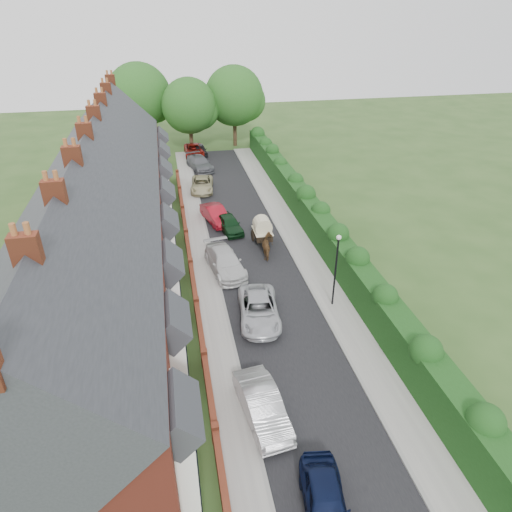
% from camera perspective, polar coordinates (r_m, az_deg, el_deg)
% --- Properties ---
extents(ground, '(140.00, 140.00, 0.00)m').
position_cam_1_polar(ground, '(26.61, 5.38, -11.92)').
color(ground, '#2D4C1E').
rests_on(ground, ground).
extents(road, '(6.00, 58.00, 0.02)m').
position_cam_1_polar(road, '(35.21, -0.33, -0.35)').
color(road, black).
rests_on(road, ground).
extents(pavement_hedge_side, '(2.20, 58.00, 0.12)m').
position_cam_1_polar(pavement_hedge_side, '(36.09, 6.07, 0.36)').
color(pavement_hedge_side, gray).
rests_on(pavement_hedge_side, ground).
extents(pavement_house_side, '(1.70, 58.00, 0.12)m').
position_cam_1_polar(pavement_house_side, '(34.76, -6.57, -0.89)').
color(pavement_house_side, gray).
rests_on(pavement_house_side, ground).
extents(kerb_hedge_side, '(0.18, 58.00, 0.13)m').
position_cam_1_polar(kerb_hedge_side, '(35.81, 4.47, 0.21)').
color(kerb_hedge_side, gray).
rests_on(kerb_hedge_side, ground).
extents(kerb_house_side, '(0.18, 58.00, 0.13)m').
position_cam_1_polar(kerb_house_side, '(34.81, -5.26, -0.76)').
color(kerb_house_side, gray).
rests_on(kerb_house_side, ground).
extents(hedge, '(2.10, 58.00, 2.85)m').
position_cam_1_polar(hedge, '(35.91, 8.96, 2.78)').
color(hedge, '#153611').
rests_on(hedge, ground).
extents(terrace_row, '(9.05, 40.50, 11.50)m').
position_cam_1_polar(terrace_row, '(32.10, -18.52, 3.88)').
color(terrace_row, maroon).
rests_on(terrace_row, ground).
extents(garden_wall_row, '(0.35, 40.35, 1.10)m').
position_cam_1_polar(garden_wall_row, '(33.65, -8.14, -1.32)').
color(garden_wall_row, brown).
rests_on(garden_wall_row, ground).
extents(lamppost, '(0.32, 0.32, 5.16)m').
position_cam_1_polar(lamppost, '(28.72, 10.01, -0.73)').
color(lamppost, black).
rests_on(lamppost, ground).
extents(tree_far_left, '(7.14, 6.80, 9.29)m').
position_cam_1_polar(tree_far_left, '(60.33, -8.02, 17.96)').
color(tree_far_left, '#332316').
rests_on(tree_far_left, ground).
extents(tree_far_right, '(7.98, 7.60, 10.31)m').
position_cam_1_polar(tree_far_right, '(62.82, -2.40, 19.22)').
color(tree_far_right, '#332316').
rests_on(tree_far_right, ground).
extents(tree_far_back, '(8.40, 8.00, 10.82)m').
position_cam_1_polar(tree_far_back, '(63.04, -13.98, 18.76)').
color(tree_far_back, '#332316').
rests_on(tree_far_back, ground).
extents(car_navy, '(2.27, 4.39, 1.43)m').
position_cam_1_polar(car_navy, '(20.06, 8.67, -28.12)').
color(car_navy, black).
rests_on(car_navy, ground).
extents(car_silver_a, '(2.23, 4.87, 1.55)m').
position_cam_1_polar(car_silver_a, '(22.69, 0.79, -18.18)').
color(car_silver_a, '#ADACB1').
rests_on(car_silver_a, ground).
extents(car_silver_b, '(2.97, 5.45, 1.45)m').
position_cam_1_polar(car_silver_b, '(28.47, 0.38, -6.71)').
color(car_silver_b, silver).
rests_on(car_silver_b, ground).
extents(car_white, '(2.97, 5.60, 1.55)m').
position_cam_1_polar(car_white, '(33.37, -3.90, -0.73)').
color(car_white, silver).
rests_on(car_white, ground).
extents(car_green, '(2.31, 4.27, 1.38)m').
position_cam_1_polar(car_green, '(39.24, -3.35, 4.04)').
color(car_green, black).
rests_on(car_green, ground).
extents(car_red, '(2.60, 4.66, 1.45)m').
position_cam_1_polar(car_red, '(40.98, -5.07, 5.18)').
color(car_red, maroon).
rests_on(car_red, ground).
extents(car_beige, '(2.79, 5.06, 1.34)m').
position_cam_1_polar(car_beige, '(48.26, -6.76, 8.86)').
color(car_beige, tan).
rests_on(car_beige, ground).
extents(car_grey, '(3.34, 5.52, 1.50)m').
position_cam_1_polar(car_grey, '(54.74, -7.05, 11.45)').
color(car_grey, '#5C5D63').
rests_on(car_grey, ground).
extents(car_black, '(1.80, 3.96, 1.32)m').
position_cam_1_polar(car_black, '(60.15, -7.01, 13.02)').
color(car_black, black).
rests_on(car_black, ground).
extents(horse, '(1.07, 2.10, 1.72)m').
position_cam_1_polar(horse, '(35.15, 1.54, 1.17)').
color(horse, brown).
rests_on(horse, ground).
extents(horse_cart, '(1.48, 3.27, 2.36)m').
position_cam_1_polar(horse_cart, '(36.83, 0.80, 3.43)').
color(horse_cart, black).
rests_on(horse_cart, ground).
extents(car_extra_far, '(2.34, 5.07, 1.41)m').
position_cam_1_polar(car_extra_far, '(59.96, -7.76, 12.97)').
color(car_extra_far, maroon).
rests_on(car_extra_far, ground).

